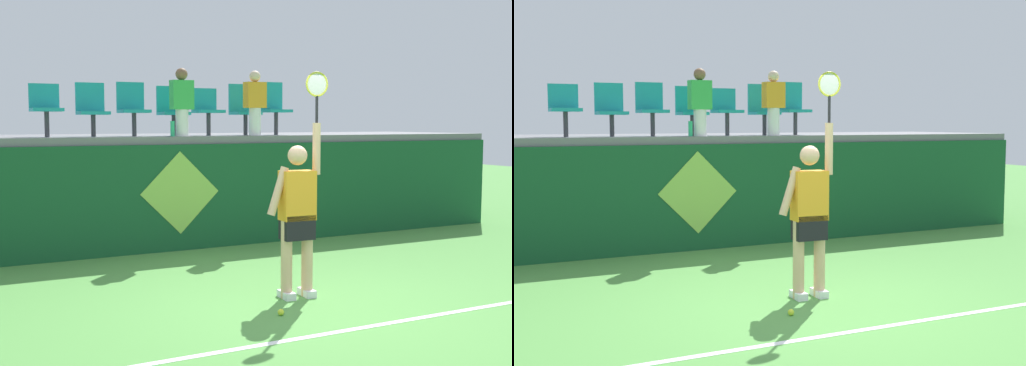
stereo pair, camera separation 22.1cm
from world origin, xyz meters
TOP-DOWN VIEW (x-y plane):
  - ground_plane at (0.00, 0.00)m, footprint 40.00×40.00m
  - court_back_wall at (0.00, 3.64)m, footprint 12.36×0.20m
  - spectator_platform at (0.00, 5.02)m, footprint 12.36×2.88m
  - court_baseline_stripe at (0.00, -0.90)m, footprint 11.13×0.08m
  - tennis_player at (0.12, 0.36)m, footprint 0.75×0.28m
  - tennis_ball at (-0.39, -0.18)m, footprint 0.07×0.07m
  - water_bottle at (-0.15, 3.70)m, footprint 0.07×0.07m
  - stadium_chair_0 at (-1.94, 4.21)m, footprint 0.44×0.42m
  - stadium_chair_1 at (-1.26, 4.22)m, footprint 0.44×0.42m
  - stadium_chair_2 at (-0.62, 4.22)m, footprint 0.44×0.42m
  - stadium_chair_3 at (0.03, 4.22)m, footprint 0.44×0.42m
  - stadium_chair_4 at (0.63, 4.21)m, footprint 0.44×0.42m
  - stadium_chair_5 at (1.31, 4.22)m, footprint 0.44×0.42m
  - stadium_chair_6 at (1.90, 4.22)m, footprint 0.44×0.42m
  - spectator_0 at (1.31, 3.79)m, footprint 0.34×0.20m
  - spectator_1 at (0.03, 3.76)m, footprint 0.34×0.20m
  - wall_signage_mount at (-0.10, 3.53)m, footprint 1.27×0.01m

SIDE VIEW (x-z plane):
  - ground_plane at x=0.00m, z-range 0.00..0.00m
  - wall_signage_mount at x=-0.10m, z-range -0.77..0.77m
  - court_baseline_stripe at x=0.00m, z-range 0.00..0.01m
  - tennis_ball at x=-0.39m, z-range 0.00..0.07m
  - court_back_wall at x=0.00m, z-range 0.00..1.64m
  - tennis_player at x=0.12m, z-range -0.30..2.24m
  - spectator_platform at x=0.00m, z-range 1.64..1.76m
  - water_bottle at x=-0.15m, z-range 1.76..1.99m
  - stadium_chair_3 at x=0.03m, z-range 1.79..2.60m
  - stadium_chair_1 at x=-1.26m, z-range 1.79..2.61m
  - stadium_chair_4 at x=0.63m, z-range 1.82..2.60m
  - stadium_chair_0 at x=-1.94m, z-range 1.82..2.61m
  - stadium_chair_5 at x=1.31m, z-range 1.79..2.66m
  - stadium_chair_2 at x=-0.62m, z-range 1.80..2.65m
  - stadium_chair_6 at x=1.90m, z-range 1.80..2.72m
  - spectator_1 at x=0.03m, z-range 1.78..2.83m
  - spectator_0 at x=1.31m, z-range 1.78..2.84m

